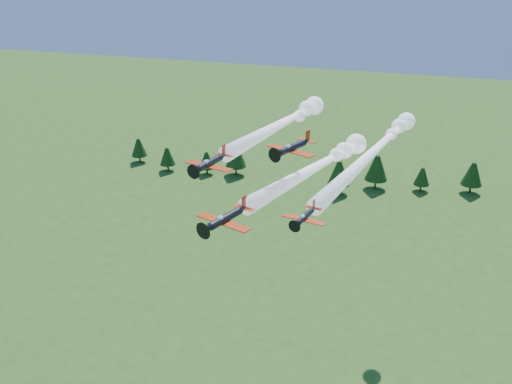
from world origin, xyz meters
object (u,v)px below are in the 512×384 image
(plane_lead, at_px, (317,166))
(plane_right, at_px, (377,149))
(plane_slot, at_px, (292,148))
(plane_left, at_px, (284,122))

(plane_lead, xyz_separation_m, plane_right, (8.26, 14.47, -0.99))
(plane_right, xyz_separation_m, plane_slot, (-10.94, -21.30, 6.30))
(plane_lead, xyz_separation_m, plane_slot, (-2.68, -6.83, 5.30))
(plane_left, relative_size, plane_right, 0.74)
(plane_right, height_order, plane_slot, plane_slot)
(plane_lead, bearing_deg, plane_right, 80.03)
(plane_left, bearing_deg, plane_right, 26.67)
(plane_lead, height_order, plane_left, plane_left)
(plane_lead, bearing_deg, plane_left, 148.04)
(plane_lead, relative_size, plane_left, 0.98)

